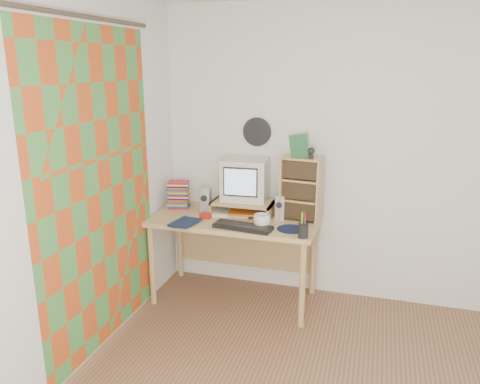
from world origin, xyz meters
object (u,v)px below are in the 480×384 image
Objects in this scene: keyboard at (243,227)px; cd_rack at (301,189)px; desk at (236,230)px; dvd_stack at (179,194)px; mug at (262,221)px; diary at (175,220)px; crt_monitor at (245,180)px.

cd_rack is (0.39, 0.36, 0.25)m from keyboard.
desk is 0.37m from keyboard.
keyboard is 0.81m from dvd_stack.
diary is (-0.71, -0.08, -0.03)m from mug.
mug is at bearing -123.41° from cd_rack.
dvd_stack reaches higher than mug.
keyboard is (0.15, -0.31, 0.15)m from desk.
desk is at bearing 122.96° from keyboard.
mug reaches higher than desk.
crt_monitor is 0.49m from cd_rack.
diary is at bearing -151.35° from cd_rack.
crt_monitor is 1.65× the size of diary.
dvd_stack is 0.42m from diary.
keyboard is 0.57m from diary.
mug is at bearing 33.42° from keyboard.
mug is at bearing -32.53° from dvd_stack.
desk is 3.77× the size of crt_monitor.
cd_rack is 2.33× the size of diary.
keyboard is at bearing -153.88° from mug.
dvd_stack reaches higher than keyboard.
mug reaches higher than keyboard.
dvd_stack reaches higher than desk.
diary is (-0.96, -0.37, -0.24)m from cd_rack.
mug is 0.61× the size of diary.
cd_rack is at bearing -8.02° from crt_monitor.
keyboard is (0.10, -0.40, -0.28)m from crt_monitor.
keyboard is 3.42× the size of mug.
crt_monitor reaches higher than dvd_stack.
dvd_stack is at bearing 160.01° from mug.
crt_monitor is at bearing -10.55° from dvd_stack.
diary reaches higher than keyboard.
cd_rack is 3.85× the size of mug.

